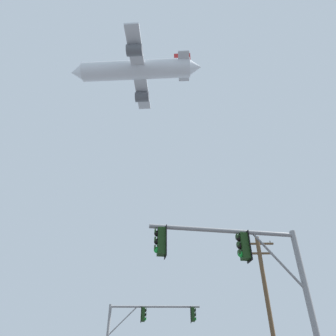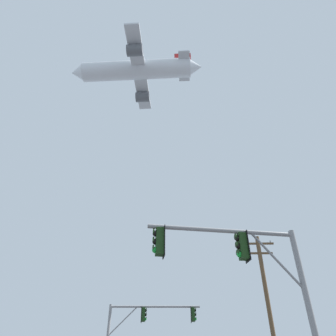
% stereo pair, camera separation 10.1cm
% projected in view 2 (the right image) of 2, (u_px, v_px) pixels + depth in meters
% --- Properties ---
extents(signal_pole_near, '(5.24, 1.11, 5.81)m').
position_uv_depth(signal_pole_near, '(248.00, 269.00, 10.13)').
color(signal_pole_near, gray).
rests_on(signal_pole_near, ground).
extents(signal_pole_far, '(6.51, 0.53, 5.73)m').
position_uv_depth(signal_pole_far, '(142.00, 326.00, 21.52)').
color(signal_pole_far, gray).
rests_on(signal_pole_far, ground).
extents(utility_pole, '(2.20, 0.28, 9.77)m').
position_uv_depth(utility_pole, '(268.00, 305.00, 19.69)').
color(utility_pole, brown).
rests_on(utility_pole, ground).
extents(airplane, '(23.80, 18.39, 6.50)m').
position_uv_depth(airplane, '(136.00, 70.00, 55.73)').
color(airplane, white).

